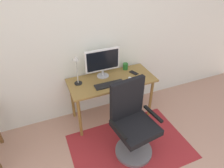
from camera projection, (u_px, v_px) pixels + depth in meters
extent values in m
cube|color=silver|center=(94.00, 35.00, 2.85)|extent=(6.00, 0.10, 2.60)
cube|color=maroon|center=(130.00, 146.00, 2.81)|extent=(1.62, 1.08, 0.01)
cube|color=olive|center=(112.00, 80.00, 2.95)|extent=(1.28, 0.57, 0.03)
cylinder|color=olive|center=(80.00, 118.00, 2.79)|extent=(0.04, 0.04, 0.68)
cylinder|color=olive|center=(151.00, 99.00, 3.17)|extent=(0.04, 0.04, 0.68)
cylinder|color=olive|center=(72.00, 100.00, 3.14)|extent=(0.04, 0.04, 0.68)
cylinder|color=olive|center=(137.00, 84.00, 3.51)|extent=(0.04, 0.04, 0.68)
cylinder|color=#B2B2B7|center=(103.00, 76.00, 3.02)|extent=(0.18, 0.18, 0.01)
cylinder|color=#B2B2B7|center=(103.00, 73.00, 2.99)|extent=(0.04, 0.04, 0.09)
cube|color=white|center=(102.00, 60.00, 2.87)|extent=(0.52, 0.04, 0.33)
cube|color=black|center=(103.00, 61.00, 2.86)|extent=(0.48, 0.00, 0.29)
cube|color=black|center=(110.00, 85.00, 2.82)|extent=(0.43, 0.13, 0.02)
ellipsoid|color=white|center=(131.00, 79.00, 2.93)|extent=(0.06, 0.10, 0.03)
cylinder|color=#226525|center=(125.00, 66.00, 3.17)|extent=(0.08, 0.08, 0.10)
cube|color=black|center=(134.00, 73.00, 3.09)|extent=(0.11, 0.16, 0.01)
cylinder|color=black|center=(78.00, 83.00, 2.85)|extent=(0.11, 0.11, 0.01)
cylinder|color=beige|center=(77.00, 72.00, 2.74)|extent=(0.02, 0.02, 0.36)
cone|color=beige|center=(75.00, 58.00, 2.63)|extent=(0.08, 0.08, 0.06)
cylinder|color=slate|center=(133.00, 151.00, 2.72)|extent=(0.50, 0.50, 0.05)
cylinder|color=slate|center=(134.00, 140.00, 2.60)|extent=(0.06, 0.06, 0.38)
cube|color=black|center=(136.00, 128.00, 2.47)|extent=(0.55, 0.55, 0.08)
cube|color=black|center=(127.00, 99.00, 2.45)|extent=(0.47, 0.12, 0.54)
cube|color=black|center=(118.00, 129.00, 2.30)|extent=(0.08, 0.34, 0.03)
cube|color=black|center=(153.00, 114.00, 2.52)|extent=(0.08, 0.34, 0.03)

